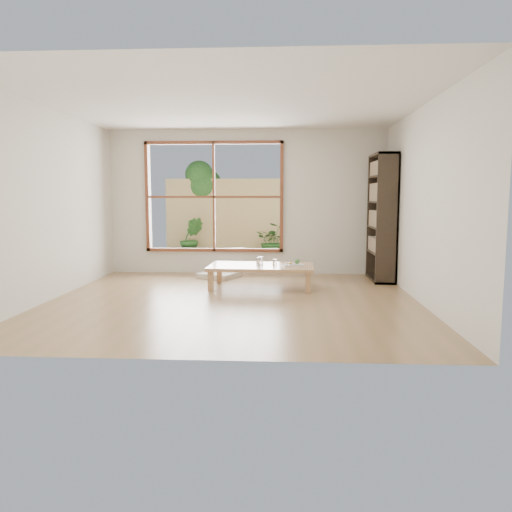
{
  "coord_description": "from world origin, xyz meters",
  "views": [
    {
      "loc": [
        0.71,
        -6.65,
        1.41
      ],
      "look_at": [
        0.28,
        0.53,
        0.55
      ],
      "focal_mm": 35.0,
      "sensor_mm": 36.0,
      "label": 1
    }
  ],
  "objects": [
    {
      "name": "glass_mid",
      "position": [
        0.54,
        1.03,
        0.4
      ],
      "size": [
        0.06,
        0.06,
        0.09
      ],
      "primitive_type": "cylinder",
      "color": "silver",
      "rests_on": "low_table"
    },
    {
      "name": "ground",
      "position": [
        0.0,
        0.0,
        0.0
      ],
      "size": [
        5.0,
        5.0,
        0.0
      ],
      "primitive_type": "plane",
      "color": "#9A734D",
      "rests_on": "ground"
    },
    {
      "name": "bamboo_fence",
      "position": [
        -0.6,
        4.56,
        0.9
      ],
      "size": [
        2.8,
        0.06,
        1.8
      ],
      "primitive_type": "cube",
      "color": "tan",
      "rests_on": "ground"
    },
    {
      "name": "garden_tree",
      "position": [
        -1.28,
        4.86,
        1.63
      ],
      "size": [
        1.04,
        0.85,
        2.22
      ],
      "color": "#4C3D2D",
      "rests_on": "ground"
    },
    {
      "name": "glass_short",
      "position": [
        0.28,
        1.14,
        0.4
      ],
      "size": [
        0.08,
        0.08,
        0.1
      ],
      "primitive_type": "cylinder",
      "color": "silver",
      "rests_on": "low_table"
    },
    {
      "name": "garden_bench",
      "position": [
        -0.6,
        3.08,
        0.31
      ],
      "size": [
        1.14,
        0.71,
        0.35
      ],
      "rotation": [
        0.0,
        0.0,
        0.38
      ],
      "color": "black",
      "rests_on": "deck"
    },
    {
      "name": "glass_tall",
      "position": [
        0.33,
        0.96,
        0.42
      ],
      "size": [
        0.07,
        0.07,
        0.14
      ],
      "primitive_type": "cylinder",
      "color": "silver",
      "rests_on": "low_table"
    },
    {
      "name": "deck",
      "position": [
        -0.6,
        3.56,
        0.0
      ],
      "size": [
        2.8,
        2.0,
        0.05
      ],
      "primitive_type": "cube",
      "color": "#332A25",
      "rests_on": "ground"
    },
    {
      "name": "low_table",
      "position": [
        0.33,
        0.99,
        0.31
      ],
      "size": [
        1.65,
        0.97,
        0.35
      ],
      "rotation": [
        0.0,
        0.0,
        -0.04
      ],
      "color": "tan",
      "rests_on": "ground"
    },
    {
      "name": "food_tray",
      "position": [
        0.83,
        0.99,
        0.37
      ],
      "size": [
        0.35,
        0.29,
        0.1
      ],
      "rotation": [
        0.0,
        0.0,
        0.28
      ],
      "color": "white",
      "rests_on": "low_table"
    },
    {
      "name": "floor_cushion",
      "position": [
        -0.45,
        1.93,
        0.04
      ],
      "size": [
        0.77,
        0.77,
        0.09
      ],
      "primitive_type": "cube",
      "rotation": [
        0.0,
        0.0,
        -0.41
      ],
      "color": "beige",
      "rests_on": "ground"
    },
    {
      "name": "glass_small",
      "position": [
        0.3,
        1.06,
        0.39
      ],
      "size": [
        0.06,
        0.06,
        0.07
      ],
      "primitive_type": "cylinder",
      "color": "silver",
      "rests_on": "low_table"
    },
    {
      "name": "shrub_left",
      "position": [
        -1.37,
        4.21,
        0.49
      ],
      "size": [
        0.59,
        0.51,
        0.93
      ],
      "primitive_type": "imported",
      "rotation": [
        0.0,
        0.0,
        0.22
      ],
      "color": "#316023",
      "rests_on": "deck"
    },
    {
      "name": "shrub_right",
      "position": [
        0.44,
        4.31,
        0.43
      ],
      "size": [
        0.73,
        0.64,
        0.82
      ],
      "primitive_type": "imported",
      "rotation": [
        0.0,
        0.0,
        -0.0
      ],
      "color": "#316023",
      "rests_on": "deck"
    },
    {
      "name": "bookshelf",
      "position": [
        2.31,
        1.81,
        1.05
      ],
      "size": [
        0.34,
        0.95,
        2.11
      ],
      "primitive_type": "cube",
      "color": "black",
      "rests_on": "ground"
    }
  ]
}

